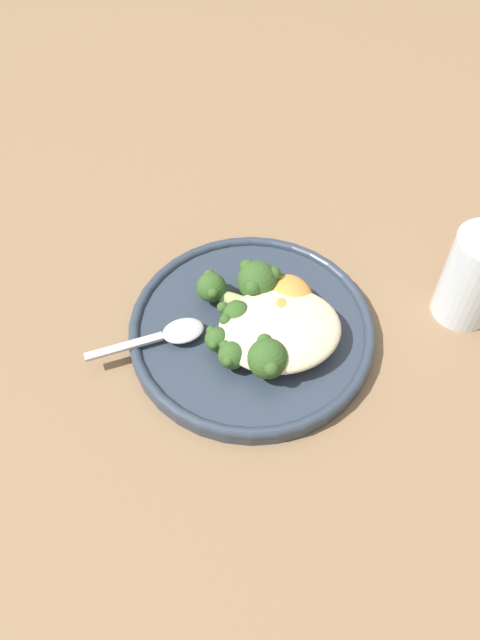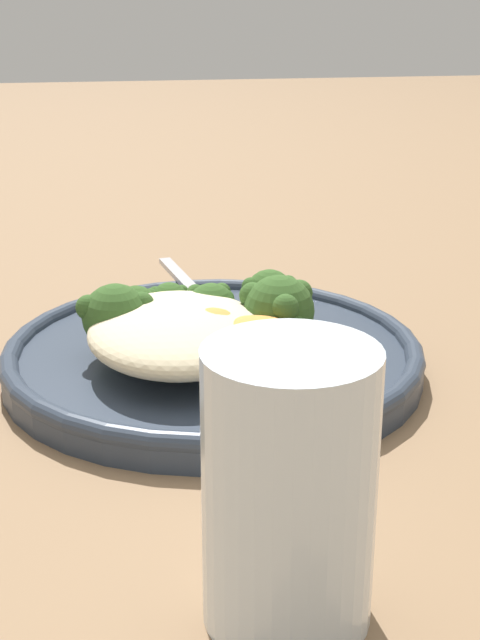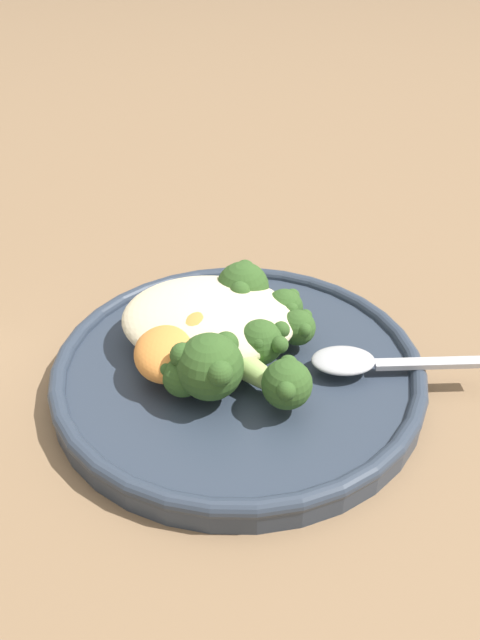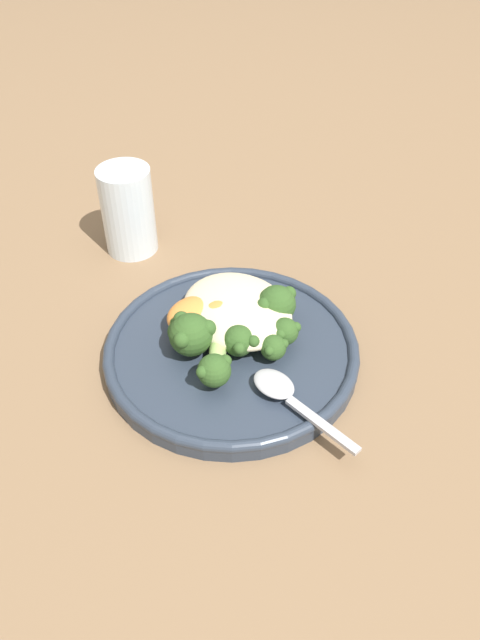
{
  "view_description": "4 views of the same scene",
  "coord_description": "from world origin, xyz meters",
  "px_view_note": "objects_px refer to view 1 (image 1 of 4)",
  "views": [
    {
      "loc": [
        0.07,
        0.38,
        0.55
      ],
      "look_at": [
        -0.0,
        0.0,
        0.04
      ],
      "focal_mm": 35.0,
      "sensor_mm": 36.0,
      "label": 1
    },
    {
      "loc": [
        -0.53,
        0.07,
        0.23
      ],
      "look_at": [
        -0.03,
        -0.02,
        0.04
      ],
      "focal_mm": 50.0,
      "sensor_mm": 36.0,
      "label": 2
    },
    {
      "loc": [
        0.03,
        -0.35,
        0.29
      ],
      "look_at": [
        -0.02,
        0.0,
        0.05
      ],
      "focal_mm": 35.0,
      "sensor_mm": 36.0,
      "label": 3
    },
    {
      "loc": [
        0.37,
        -0.26,
        0.47
      ],
      "look_at": [
        -0.02,
        0.01,
        0.04
      ],
      "focal_mm": 35.0,
      "sensor_mm": 36.0,
      "label": 4
    }
  ],
  "objects_px": {
    "quinoa_mound": "(280,329)",
    "broccoli_stalk_3": "(246,317)",
    "broccoli_stalk_0": "(275,293)",
    "sweet_potato_chunk_0": "(281,319)",
    "spoon": "(172,334)",
    "sweet_potato_chunk_1": "(290,297)",
    "water_glass": "(473,275)",
    "broccoli_stalk_2": "(232,298)",
    "broccoli_stalk_4": "(240,333)",
    "broccoli_stalk_6": "(270,353)",
    "broccoli_stalk_1": "(260,284)",
    "plate": "(252,329)",
    "broccoli_stalk_5": "(246,346)"
  },
  "relations": [
    {
      "from": "quinoa_mound",
      "to": "sweet_potato_chunk_0",
      "type": "bearing_deg",
      "value": -108.86
    },
    {
      "from": "broccoli_stalk_3",
      "to": "sweet_potato_chunk_0",
      "type": "relative_size",
      "value": 1.72
    },
    {
      "from": "quinoa_mound",
      "to": "sweet_potato_chunk_1",
      "type": "bearing_deg",
      "value": -116.77
    },
    {
      "from": "broccoli_stalk_5",
      "to": "broccoli_stalk_2",
      "type": "bearing_deg",
      "value": -119.04
    },
    {
      "from": "broccoli_stalk_2",
      "to": "water_glass",
      "type": "bearing_deg",
      "value": -148.53
    },
    {
      "from": "quinoa_mound",
      "to": "broccoli_stalk_1",
      "type": "distance_m",
      "value": 0.06
    },
    {
      "from": "broccoli_stalk_0",
      "to": "broccoli_stalk_4",
      "type": "distance_m",
      "value": 0.07
    },
    {
      "from": "broccoli_stalk_3",
      "to": "sweet_potato_chunk_1",
      "type": "xyz_separation_m",
      "value": [
        -0.05,
        -0.02,
        0.0
      ]
    },
    {
      "from": "broccoli_stalk_3",
      "to": "sweet_potato_chunk_0",
      "type": "height_order",
      "value": "broccoli_stalk_3"
    },
    {
      "from": "plate",
      "to": "sweet_potato_chunk_0",
      "type": "distance_m",
      "value": 0.04
    },
    {
      "from": "broccoli_stalk_6",
      "to": "sweet_potato_chunk_1",
      "type": "relative_size",
      "value": 1.53
    },
    {
      "from": "quinoa_mound",
      "to": "water_glass",
      "type": "height_order",
      "value": "water_glass"
    },
    {
      "from": "quinoa_mound",
      "to": "spoon",
      "type": "height_order",
      "value": "quinoa_mound"
    },
    {
      "from": "broccoli_stalk_4",
      "to": "sweet_potato_chunk_1",
      "type": "height_order",
      "value": "sweet_potato_chunk_1"
    },
    {
      "from": "quinoa_mound",
      "to": "broccoli_stalk_2",
      "type": "bearing_deg",
      "value": -51.94
    },
    {
      "from": "broccoli_stalk_4",
      "to": "sweet_potato_chunk_0",
      "type": "relative_size",
      "value": 1.94
    },
    {
      "from": "broccoli_stalk_0",
      "to": "sweet_potato_chunk_0",
      "type": "distance_m",
      "value": 0.04
    },
    {
      "from": "plate",
      "to": "broccoli_stalk_0",
      "type": "relative_size",
      "value": 3.12
    },
    {
      "from": "broccoli_stalk_3",
      "to": "broccoli_stalk_4",
      "type": "relative_size",
      "value": 0.89
    },
    {
      "from": "broccoli_stalk_1",
      "to": "spoon",
      "type": "distance_m",
      "value": 0.11
    },
    {
      "from": "water_glass",
      "to": "broccoli_stalk_6",
      "type": "bearing_deg",
      "value": 11.98
    },
    {
      "from": "broccoli_stalk_4",
      "to": "broccoli_stalk_6",
      "type": "xyz_separation_m",
      "value": [
        -0.02,
        0.03,
        0.01
      ]
    },
    {
      "from": "broccoli_stalk_3",
      "to": "water_glass",
      "type": "distance_m",
      "value": 0.24
    },
    {
      "from": "plate",
      "to": "broccoli_stalk_3",
      "type": "distance_m",
      "value": 0.03
    },
    {
      "from": "quinoa_mound",
      "to": "broccoli_stalk_0",
      "type": "relative_size",
      "value": 1.51
    },
    {
      "from": "water_glass",
      "to": "broccoli_stalk_4",
      "type": "bearing_deg",
      "value": 3.25
    },
    {
      "from": "broccoli_stalk_4",
      "to": "sweet_potato_chunk_1",
      "type": "bearing_deg",
      "value": -161.74
    },
    {
      "from": "sweet_potato_chunk_0",
      "to": "water_glass",
      "type": "distance_m",
      "value": 0.21
    },
    {
      "from": "broccoli_stalk_1",
      "to": "sweet_potato_chunk_1",
      "type": "bearing_deg",
      "value": -140.73
    },
    {
      "from": "plate",
      "to": "broccoli_stalk_6",
      "type": "xyz_separation_m",
      "value": [
        -0.01,
        0.05,
        0.03
      ]
    },
    {
      "from": "sweet_potato_chunk_1",
      "to": "water_glass",
      "type": "xyz_separation_m",
      "value": [
        -0.19,
        0.02,
        0.02
      ]
    },
    {
      "from": "sweet_potato_chunk_1",
      "to": "broccoli_stalk_2",
      "type": "bearing_deg",
      "value": -10.69
    },
    {
      "from": "quinoa_mound",
      "to": "broccoli_stalk_1",
      "type": "relative_size",
      "value": 1.36
    },
    {
      "from": "broccoli_stalk_0",
      "to": "spoon",
      "type": "relative_size",
      "value": 0.66
    },
    {
      "from": "broccoli_stalk_5",
      "to": "spoon",
      "type": "xyz_separation_m",
      "value": [
        0.07,
        -0.03,
        -0.01
      ]
    },
    {
      "from": "quinoa_mound",
      "to": "broccoli_stalk_3",
      "type": "bearing_deg",
      "value": -35.69
    },
    {
      "from": "spoon",
      "to": "broccoli_stalk_1",
      "type": "bearing_deg",
      "value": -169.09
    },
    {
      "from": "broccoli_stalk_6",
      "to": "water_glass",
      "type": "distance_m",
      "value": 0.23
    },
    {
      "from": "broccoli_stalk_2",
      "to": "broccoli_stalk_6",
      "type": "height_order",
      "value": "broccoli_stalk_6"
    },
    {
      "from": "broccoli_stalk_4",
      "to": "sweet_potato_chunk_0",
      "type": "xyz_separation_m",
      "value": [
        -0.04,
        -0.01,
        0.0
      ]
    },
    {
      "from": "sweet_potato_chunk_0",
      "to": "broccoli_stalk_1",
      "type": "bearing_deg",
      "value": -73.09
    },
    {
      "from": "broccoli_stalk_1",
      "to": "broccoli_stalk_2",
      "type": "bearing_deg",
      "value": 83.87
    },
    {
      "from": "broccoli_stalk_1",
      "to": "spoon",
      "type": "height_order",
      "value": "broccoli_stalk_1"
    },
    {
      "from": "spoon",
      "to": "broccoli_stalk_2",
      "type": "bearing_deg",
      "value": -165.98
    },
    {
      "from": "broccoli_stalk_4",
      "to": "spoon",
      "type": "relative_size",
      "value": 0.8
    },
    {
      "from": "plate",
      "to": "broccoli_stalk_4",
      "type": "distance_m",
      "value": 0.03
    },
    {
      "from": "sweet_potato_chunk_1",
      "to": "broccoli_stalk_3",
      "type": "bearing_deg",
      "value": 18.9
    },
    {
      "from": "broccoli_stalk_1",
      "to": "broccoli_stalk_6",
      "type": "bearing_deg",
      "value": 156.36
    },
    {
      "from": "quinoa_mound",
      "to": "water_glass",
      "type": "relative_size",
      "value": 1.15
    },
    {
      "from": "broccoli_stalk_6",
      "to": "sweet_potato_chunk_1",
      "type": "xyz_separation_m",
      "value": [
        -0.04,
        -0.07,
        -0.0
      ]
    }
  ]
}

